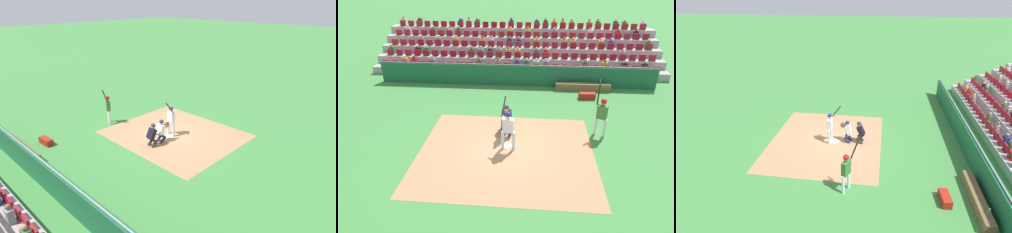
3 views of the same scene
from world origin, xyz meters
TOP-DOWN VIEW (x-y plane):
  - ground_plane at (0.00, 0.00)m, footprint 160.00×160.00m
  - infield_dirt_patch at (0.00, 0.50)m, footprint 7.17×6.20m
  - home_plate_marker at (0.00, 0.00)m, footprint 0.62×0.62m
  - batter_at_plate at (-0.06, 0.24)m, footprint 0.60×0.74m
  - catcher_crouching at (0.11, -0.71)m, footprint 0.48×0.72m
  - home_plate_umpire at (0.12, -1.39)m, footprint 0.49×0.49m
  - dugout_wall at (0.00, -6.96)m, footprint 17.03×0.24m
  - dugout_bench at (-4.08, -6.41)m, footprint 3.24×0.40m
  - water_bottle_on_bench at (-5.09, -6.49)m, footprint 0.07×0.07m
  - equipment_duffel_bag at (-4.16, -5.18)m, footprint 0.93×0.43m
  - on_deck_batter at (-4.02, -1.17)m, footprint 0.54×0.66m
  - bleacher_stand at (-0.00, -11.31)m, footprint 19.84×4.81m

SIDE VIEW (x-z plane):
  - ground_plane at x=0.00m, z-range 0.00..0.00m
  - infield_dirt_patch at x=0.00m, z-range 0.00..0.01m
  - home_plate_marker at x=0.00m, z-range 0.01..0.02m
  - equipment_duffel_bag at x=-4.16m, z-range 0.00..0.35m
  - dugout_bench at x=-4.08m, z-range 0.00..0.44m
  - water_bottle_on_bench at x=-5.09m, z-range 0.44..0.68m
  - dugout_wall at x=0.00m, z-range -0.03..1.32m
  - home_plate_umpire at x=0.12m, z-range 0.06..1.34m
  - catcher_crouching at x=0.11m, z-range 0.07..1.37m
  - bleacher_stand at x=0.00m, z-range -0.65..2.52m
  - batter_at_plate at x=-0.06m, z-range 0.00..2.16m
  - on_deck_batter at x=-4.02m, z-range -0.03..2.27m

